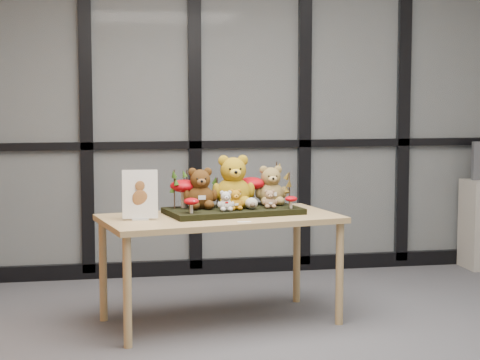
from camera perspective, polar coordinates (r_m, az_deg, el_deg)
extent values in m
plane|color=#AEABA4|center=(7.02, 0.63, 5.25)|extent=(5.00, 0.00, 5.00)
cube|color=#2D383F|center=(6.99, 0.68, 5.25)|extent=(4.90, 0.02, 2.70)
cube|color=black|center=(7.13, 0.67, -5.58)|extent=(4.90, 0.06, 0.12)
cube|color=black|center=(7.00, 0.68, 2.38)|extent=(4.90, 0.06, 0.06)
cube|color=black|center=(6.84, -10.09, 5.14)|extent=(0.10, 0.06, 2.70)
cube|color=black|center=(6.91, -2.99, 5.23)|extent=(0.10, 0.06, 2.70)
cube|color=black|center=(7.09, 4.26, 5.24)|extent=(0.10, 0.06, 2.70)
cube|color=black|center=(7.36, 10.68, 5.18)|extent=(0.10, 0.06, 2.70)
cube|color=tan|center=(5.51, -1.31, -2.56)|extent=(1.58, 0.99, 0.04)
cylinder|color=tan|center=(5.07, -7.41, -7.32)|extent=(0.05, 0.05, 0.65)
cylinder|color=tan|center=(5.68, -8.98, -5.91)|extent=(0.05, 0.05, 0.65)
cylinder|color=tan|center=(5.56, 6.56, -6.14)|extent=(0.05, 0.05, 0.65)
cylinder|color=tan|center=(6.12, 3.74, -4.99)|extent=(0.05, 0.05, 0.65)
cube|color=black|center=(5.59, -0.44, -2.04)|extent=(0.91, 0.57, 0.04)
cube|color=silver|center=(5.37, -6.56, -2.57)|extent=(0.10, 0.07, 0.01)
cube|color=white|center=(5.35, -6.58, -0.93)|extent=(0.22, 0.05, 0.30)
ellipsoid|color=brown|center=(5.34, -6.57, -1.20)|extent=(0.10, 0.01, 0.11)
ellipsoid|color=brown|center=(5.33, -6.58, -0.37)|extent=(0.06, 0.01, 0.06)
cube|color=white|center=(5.25, 0.28, -2.76)|extent=(0.08, 0.03, 0.00)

